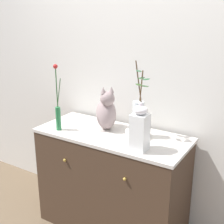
{
  "coord_description": "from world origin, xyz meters",
  "views": [
    {
      "loc": [
        1.19,
        -1.93,
        1.8
      ],
      "look_at": [
        0.0,
        0.0,
        1.06
      ],
      "focal_mm": 49.17,
      "sensor_mm": 36.0,
      "label": 1
    }
  ],
  "objects_px": {
    "cat_sitting": "(106,111)",
    "jar_lidded_porcelain": "(140,129)",
    "sideboard": "(112,182)",
    "vase_slim_green": "(58,111)",
    "bowl_porcelain": "(138,134)",
    "vase_glass_clear": "(138,114)"
  },
  "relations": [
    {
      "from": "sideboard",
      "to": "vase_slim_green",
      "type": "height_order",
      "value": "vase_slim_green"
    },
    {
      "from": "cat_sitting",
      "to": "vase_slim_green",
      "type": "bearing_deg",
      "value": -144.92
    },
    {
      "from": "jar_lidded_porcelain",
      "to": "bowl_porcelain",
      "type": "bearing_deg",
      "value": 119.85
    },
    {
      "from": "cat_sitting",
      "to": "bowl_porcelain",
      "type": "relative_size",
      "value": 1.94
    },
    {
      "from": "vase_slim_green",
      "to": "vase_glass_clear",
      "type": "distance_m",
      "value": 0.65
    },
    {
      "from": "vase_slim_green",
      "to": "bowl_porcelain",
      "type": "height_order",
      "value": "vase_slim_green"
    },
    {
      "from": "vase_glass_clear",
      "to": "bowl_porcelain",
      "type": "bearing_deg",
      "value": 169.23
    },
    {
      "from": "vase_slim_green",
      "to": "vase_glass_clear",
      "type": "xyz_separation_m",
      "value": [
        0.62,
        0.21,
        0.02
      ]
    },
    {
      "from": "vase_slim_green",
      "to": "jar_lidded_porcelain",
      "type": "relative_size",
      "value": 1.56
    },
    {
      "from": "sideboard",
      "to": "vase_slim_green",
      "type": "xyz_separation_m",
      "value": [
        -0.41,
        -0.16,
        0.6
      ]
    },
    {
      "from": "cat_sitting",
      "to": "jar_lidded_porcelain",
      "type": "relative_size",
      "value": 1.07
    },
    {
      "from": "cat_sitting",
      "to": "vase_glass_clear",
      "type": "distance_m",
      "value": 0.3
    },
    {
      "from": "vase_slim_green",
      "to": "sideboard",
      "type": "bearing_deg",
      "value": 21.08
    },
    {
      "from": "vase_slim_green",
      "to": "vase_glass_clear",
      "type": "bearing_deg",
      "value": 18.69
    },
    {
      "from": "sideboard",
      "to": "vase_slim_green",
      "type": "distance_m",
      "value": 0.75
    },
    {
      "from": "vase_glass_clear",
      "to": "jar_lidded_porcelain",
      "type": "bearing_deg",
      "value": -60.4
    },
    {
      "from": "jar_lidded_porcelain",
      "to": "vase_slim_green",
      "type": "bearing_deg",
      "value": -179.84
    },
    {
      "from": "vase_glass_clear",
      "to": "sideboard",
      "type": "bearing_deg",
      "value": -166.36
    },
    {
      "from": "sideboard",
      "to": "vase_glass_clear",
      "type": "distance_m",
      "value": 0.66
    },
    {
      "from": "bowl_porcelain",
      "to": "jar_lidded_porcelain",
      "type": "xyz_separation_m",
      "value": [
        0.12,
        -0.21,
        0.13
      ]
    },
    {
      "from": "bowl_porcelain",
      "to": "jar_lidded_porcelain",
      "type": "relative_size",
      "value": 0.55
    },
    {
      "from": "cat_sitting",
      "to": "bowl_porcelain",
      "type": "height_order",
      "value": "cat_sitting"
    }
  ]
}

